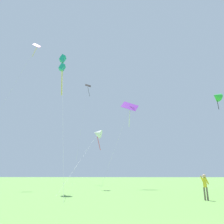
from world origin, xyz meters
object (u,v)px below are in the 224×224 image
kite_pink_low (33,52)px  kite_white_distant (97,134)px  kite_black_large (88,91)px  kite_purple_streamer (129,110)px  kite_green_small (216,96)px  person_near_tree (205,184)px  kite_teal_box (62,64)px

kite_pink_low → kite_white_distant: kite_pink_low is taller
kite_white_distant → kite_black_large: bearing=105.2°
kite_purple_streamer → kite_white_distant: 6.63m
kite_green_small → person_near_tree: bearing=-115.7°
kite_white_distant → person_near_tree: bearing=-52.1°
kite_pink_low → kite_purple_streamer: size_ratio=1.80×
kite_black_large → kite_teal_box: size_ratio=1.34×
kite_black_large → kite_white_distant: bearing=-74.8°
kite_teal_box → person_near_tree: kite_teal_box is taller
kite_purple_streamer → kite_white_distant: (-4.34, -2.99, -4.03)m
person_near_tree → kite_purple_streamer: bearing=108.3°
kite_white_distant → kite_teal_box: bearing=-130.0°
kite_black_large → kite_green_small: 28.55m
kite_green_small → kite_white_distant: bearing=-142.0°
kite_teal_box → person_near_tree: bearing=-28.9°
kite_black_large → kite_teal_box: 21.62m
kite_pink_low → kite_white_distant: bearing=-9.6°
kite_teal_box → kite_green_small: kite_green_small is taller
kite_green_small → kite_teal_box: bearing=-140.0°
kite_purple_streamer → kite_pink_low: bearing=-175.7°
kite_teal_box → person_near_tree: (13.15, -7.27, -13.75)m
kite_teal_box → kite_white_distant: 9.88m
kite_pink_low → kite_white_distant: 17.50m
person_near_tree → kite_white_distant: bearing=127.9°
kite_black_large → kite_purple_streamer: bearing=-56.7°
kite_purple_streamer → kite_green_small: size_ratio=0.64×
kite_teal_box → kite_purple_streamer: bearing=42.8°
kite_teal_box → person_near_tree: size_ratio=9.12×
kite_white_distant → kite_green_small: (23.96, 18.71, 11.47)m
person_near_tree → kite_green_small: bearing=64.3°
kite_black_large → kite_purple_streamer: size_ratio=1.70×
kite_purple_streamer → kite_white_distant: bearing=-145.5°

